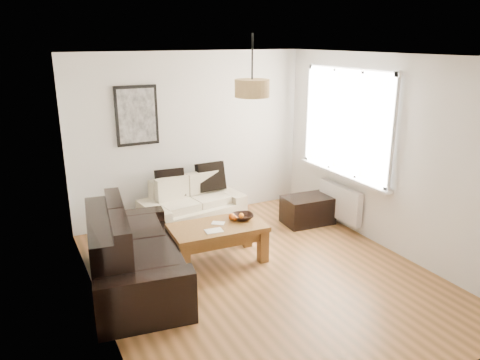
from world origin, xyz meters
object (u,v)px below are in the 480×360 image
sofa_leather (134,250)px  ottoman (308,210)px  coffee_table (218,243)px  loveseat_cream (192,204)px

sofa_leather → ottoman: sofa_leather is taller
coffee_table → sofa_leather: bearing=-174.9°
loveseat_cream → ottoman: bearing=-30.1°
coffee_table → ottoman: 1.85m
loveseat_cream → coffee_table: (-0.12, -1.19, -0.12)m
loveseat_cream → coffee_table: size_ratio=1.24×
sofa_leather → ottoman: 2.95m
ottoman → coffee_table: bearing=-163.8°
sofa_leather → coffee_table: 1.12m
sofa_leather → coffee_table: (1.10, 0.10, -0.19)m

